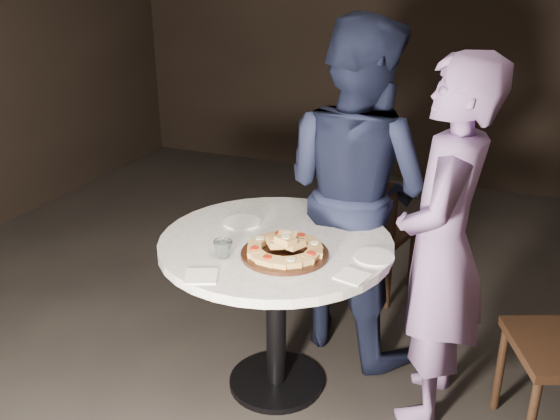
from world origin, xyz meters
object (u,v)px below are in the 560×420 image
at_px(chair_far, 373,226).
at_px(diner_navy, 356,190).
at_px(serving_board, 285,254).
at_px(water_glass, 223,249).
at_px(diner_teal, 442,248).
at_px(table, 276,269).
at_px(focaccia_pile, 285,247).

distance_m(chair_far, diner_navy, 0.66).
distance_m(serving_board, diner_navy, 0.71).
distance_m(water_glass, diner_navy, 0.89).
bearing_deg(diner_teal, diner_navy, -129.12).
xyz_separation_m(table, focaccia_pile, (0.10, -0.13, 0.19)).
bearing_deg(diner_navy, focaccia_pile, 103.95).
xyz_separation_m(table, diner_navy, (0.22, 0.56, 0.23)).
distance_m(table, focaccia_pile, 0.26).
height_order(table, water_glass, water_glass).
height_order(serving_board, chair_far, chair_far).
bearing_deg(table, water_glass, -119.27).
xyz_separation_m(chair_far, diner_teal, (0.54, -0.93, 0.37)).
bearing_deg(diner_navy, table, 92.14).
height_order(water_glass, chair_far, water_glass).
distance_m(focaccia_pile, water_glass, 0.27).
bearing_deg(focaccia_pile, diner_teal, 23.19).
xyz_separation_m(serving_board, chair_far, (0.10, 1.21, -0.34)).
height_order(focaccia_pile, chair_far, focaccia_pile).
relative_size(water_glass, diner_teal, 0.05).
xyz_separation_m(focaccia_pile, diner_navy, (0.12, 0.69, 0.04)).
xyz_separation_m(focaccia_pile, water_glass, (-0.24, -0.12, -0.00)).
bearing_deg(serving_board, focaccia_pile, 72.73).
bearing_deg(table, diner_teal, 10.55).
bearing_deg(serving_board, water_glass, -154.10).
height_order(table, serving_board, serving_board).
xyz_separation_m(serving_board, water_glass, (-0.24, -0.12, 0.03)).
height_order(table, diner_navy, diner_navy).
height_order(water_glass, diner_teal, diner_teal).
xyz_separation_m(serving_board, diner_navy, (0.12, 0.69, 0.07)).
relative_size(table, diner_navy, 0.75).
distance_m(serving_board, chair_far, 1.26).
height_order(diner_navy, diner_teal, diner_navy).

